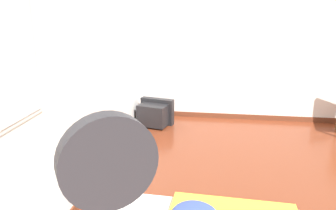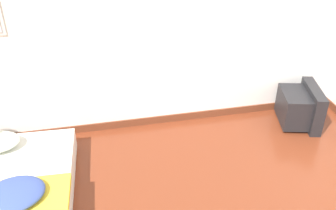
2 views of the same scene
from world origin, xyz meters
TOP-DOWN VIEW (x-y plane):
  - wall_back at (-0.02, 2.77)m, footprint 7.82×0.08m
  - wall_right at (2.74, 0.00)m, footprint 0.08×7.89m
  - crt_tv at (2.14, 2.40)m, footprint 0.52×0.62m
  - standing_fan at (-1.94, 1.85)m, footprint 0.31×0.41m

SIDE VIEW (x-z plane):
  - crt_tv at x=2.14m, z-range -0.01..0.44m
  - standing_fan at x=-1.94m, z-range 0.39..1.94m
  - wall_right at x=2.74m, z-range -0.01..2.59m
  - wall_back at x=-0.02m, z-range -0.01..2.59m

